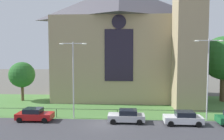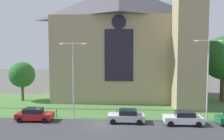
{
  "view_description": "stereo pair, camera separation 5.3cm",
  "coord_description": "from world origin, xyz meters",
  "px_view_note": "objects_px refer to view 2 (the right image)",
  "views": [
    {
      "loc": [
        2.39,
        -24.5,
        7.89
      ],
      "look_at": [
        0.63,
        8.0,
        5.57
      ],
      "focal_mm": 35.97,
      "sensor_mm": 36.0,
      "label": 1
    },
    {
      "loc": [
        2.44,
        -24.5,
        7.89
      ],
      "look_at": [
        0.63,
        8.0,
        5.57
      ],
      "focal_mm": 35.97,
      "sensor_mm": 36.0,
      "label": 2
    }
  ],
  "objects_px": {
    "streetlamp_near": "(73,71)",
    "parked_car_silver": "(127,116)",
    "tree_right_far": "(224,58)",
    "church_building": "(124,41)",
    "parked_car_red": "(35,115)",
    "parked_car_white": "(183,118)",
    "tree_left_far": "(22,75)",
    "streetlamp_far": "(208,70)"
  },
  "relations": [
    {
      "from": "church_building",
      "to": "parked_car_silver",
      "type": "height_order",
      "value": "church_building"
    },
    {
      "from": "parked_car_red",
      "to": "parked_car_white",
      "type": "height_order",
      "value": "same"
    },
    {
      "from": "tree_left_far",
      "to": "streetlamp_near",
      "type": "bearing_deg",
      "value": -41.83
    },
    {
      "from": "tree_left_far",
      "to": "parked_car_red",
      "type": "relative_size",
      "value": 1.56
    },
    {
      "from": "parked_car_red",
      "to": "tree_right_far",
      "type": "bearing_deg",
      "value": 25.23
    },
    {
      "from": "tree_left_far",
      "to": "streetlamp_near",
      "type": "distance_m",
      "value": 14.87
    },
    {
      "from": "tree_right_far",
      "to": "streetlamp_near",
      "type": "xyz_separation_m",
      "value": [
        -22.7,
        -11.14,
        -1.33
      ]
    },
    {
      "from": "church_building",
      "to": "tree_left_far",
      "type": "height_order",
      "value": "church_building"
    },
    {
      "from": "streetlamp_far",
      "to": "tree_right_far",
      "type": "bearing_deg",
      "value": 59.24
    },
    {
      "from": "streetlamp_near",
      "to": "parked_car_silver",
      "type": "height_order",
      "value": "streetlamp_near"
    },
    {
      "from": "tree_left_far",
      "to": "streetlamp_near",
      "type": "height_order",
      "value": "streetlamp_near"
    },
    {
      "from": "tree_left_far",
      "to": "parked_car_red",
      "type": "bearing_deg",
      "value": -59.44
    },
    {
      "from": "church_building",
      "to": "parked_car_red",
      "type": "height_order",
      "value": "church_building"
    },
    {
      "from": "streetlamp_near",
      "to": "streetlamp_far",
      "type": "height_order",
      "value": "streetlamp_far"
    },
    {
      "from": "tree_right_far",
      "to": "streetlamp_near",
      "type": "bearing_deg",
      "value": -153.86
    },
    {
      "from": "streetlamp_near",
      "to": "parked_car_silver",
      "type": "bearing_deg",
      "value": -12.66
    },
    {
      "from": "church_building",
      "to": "streetlamp_far",
      "type": "bearing_deg",
      "value": -52.87
    },
    {
      "from": "streetlamp_far",
      "to": "tree_left_far",
      "type": "bearing_deg",
      "value": 159.98
    },
    {
      "from": "tree_right_far",
      "to": "tree_left_far",
      "type": "xyz_separation_m",
      "value": [
        -33.72,
        -1.27,
        -2.79
      ]
    },
    {
      "from": "tree_right_far",
      "to": "streetlamp_far",
      "type": "relative_size",
      "value": 1.12
    },
    {
      "from": "tree_left_far",
      "to": "church_building",
      "type": "bearing_deg",
      "value": 10.67
    },
    {
      "from": "streetlamp_near",
      "to": "parked_car_red",
      "type": "relative_size",
      "value": 2.22
    },
    {
      "from": "streetlamp_near",
      "to": "church_building",
      "type": "bearing_deg",
      "value": 64.88
    },
    {
      "from": "streetlamp_near",
      "to": "parked_car_silver",
      "type": "distance_m",
      "value": 8.4
    },
    {
      "from": "parked_car_red",
      "to": "parked_car_white",
      "type": "xyz_separation_m",
      "value": [
        17.19,
        -0.5,
        0.0
      ]
    },
    {
      "from": "tree_left_far",
      "to": "streetlamp_near",
      "type": "xyz_separation_m",
      "value": [
        11.02,
        -9.87,
        1.45
      ]
    },
    {
      "from": "tree_right_far",
      "to": "parked_car_white",
      "type": "relative_size",
      "value": 2.57
    },
    {
      "from": "parked_car_white",
      "to": "streetlamp_far",
      "type": "bearing_deg",
      "value": -149.21
    },
    {
      "from": "parked_car_silver",
      "to": "tree_left_far",
      "type": "bearing_deg",
      "value": -32.24
    },
    {
      "from": "streetlamp_far",
      "to": "parked_car_silver",
      "type": "relative_size",
      "value": 2.29
    },
    {
      "from": "tree_left_far",
      "to": "parked_car_red",
      "type": "distance_m",
      "value": 13.58
    },
    {
      "from": "streetlamp_far",
      "to": "parked_car_silver",
      "type": "xyz_separation_m",
      "value": [
        -9.56,
        -1.46,
        -5.28
      ]
    },
    {
      "from": "church_building",
      "to": "parked_car_red",
      "type": "relative_size",
      "value": 6.17
    },
    {
      "from": "church_building",
      "to": "parked_car_white",
      "type": "bearing_deg",
      "value": -66.0
    },
    {
      "from": "tree_left_far",
      "to": "parked_car_silver",
      "type": "relative_size",
      "value": 1.56
    },
    {
      "from": "church_building",
      "to": "streetlamp_near",
      "type": "relative_size",
      "value": 2.78
    },
    {
      "from": "streetlamp_near",
      "to": "parked_car_red",
      "type": "bearing_deg",
      "value": -162.35
    },
    {
      "from": "tree_right_far",
      "to": "parked_car_silver",
      "type": "relative_size",
      "value": 2.57
    },
    {
      "from": "church_building",
      "to": "parked_car_white",
      "type": "distance_m",
      "value": 18.98
    },
    {
      "from": "church_building",
      "to": "tree_right_far",
      "type": "height_order",
      "value": "church_building"
    },
    {
      "from": "parked_car_silver",
      "to": "parked_car_white",
      "type": "xyz_separation_m",
      "value": [
        6.32,
        -0.43,
        0.0
      ]
    },
    {
      "from": "tree_left_far",
      "to": "streetlamp_far",
      "type": "relative_size",
      "value": 0.68
    }
  ]
}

